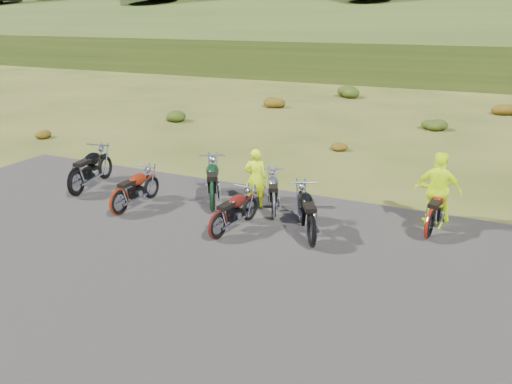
% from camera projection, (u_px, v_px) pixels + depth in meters
% --- Properties ---
extents(ground, '(300.00, 300.00, 0.00)m').
position_uv_depth(ground, '(237.00, 250.00, 10.97)').
color(ground, '#373F15').
rests_on(ground, ground).
extents(gravel_pad, '(20.00, 12.00, 0.04)m').
position_uv_depth(gravel_pad, '(189.00, 293.00, 9.26)').
color(gravel_pad, black).
rests_on(gravel_pad, ground).
extents(hill_slope, '(300.00, 45.97, 9.37)m').
position_uv_depth(hill_slope, '(447.00, 62.00, 53.72)').
color(hill_slope, '#2D4416').
rests_on(hill_slope, ground).
extents(hill_plateau, '(300.00, 90.00, 9.17)m').
position_uv_depth(hill_plateau, '(473.00, 39.00, 105.01)').
color(hill_plateau, '#2D4416').
rests_on(hill_plateau, ground).
extents(shrub_0, '(0.77, 0.77, 0.45)m').
position_uv_depth(shrub_0, '(45.00, 133.00, 20.76)').
color(shrub_0, '#61370C').
rests_on(shrub_0, ground).
extents(shrub_1, '(1.03, 1.03, 0.61)m').
position_uv_depth(shrub_1, '(175.00, 115.00, 24.12)').
color(shrub_1, '#1E340D').
rests_on(shrub_1, ground).
extents(shrub_2, '(1.30, 1.30, 0.77)m').
position_uv_depth(shrub_2, '(273.00, 101.00, 27.48)').
color(shrub_2, '#61370C').
rests_on(shrub_2, ground).
extents(shrub_3, '(1.56, 1.56, 0.92)m').
position_uv_depth(shrub_3, '(349.00, 90.00, 30.84)').
color(shrub_3, '#1E340D').
rests_on(shrub_3, ground).
extents(shrub_4, '(0.77, 0.77, 0.45)m').
position_uv_depth(shrub_4, '(337.00, 144.00, 18.92)').
color(shrub_4, '#61370C').
rests_on(shrub_4, ground).
extents(shrub_5, '(1.03, 1.03, 0.61)m').
position_uv_depth(shrub_5, '(433.00, 123.00, 22.28)').
color(shrub_5, '#1E340D').
rests_on(shrub_5, ground).
extents(shrub_6, '(1.30, 1.30, 0.77)m').
position_uv_depth(shrub_6, '(504.00, 107.00, 25.64)').
color(shrub_6, '#61370C').
rests_on(shrub_6, ground).
extents(motorcycle_0, '(1.17, 2.41, 1.21)m').
position_uv_depth(motorcycle_0, '(78.00, 197.00, 14.16)').
color(motorcycle_0, black).
rests_on(motorcycle_0, ground).
extents(motorcycle_1, '(0.71, 2.01, 1.04)m').
position_uv_depth(motorcycle_1, '(121.00, 216.00, 12.80)').
color(motorcycle_1, maroon).
rests_on(motorcycle_1, ground).
extents(motorcycle_2, '(1.76, 2.38, 1.20)m').
position_uv_depth(motorcycle_2, '(213.00, 212.00, 13.04)').
color(motorcycle_2, black).
rests_on(motorcycle_2, ground).
extents(motorcycle_3, '(1.38, 2.00, 1.00)m').
position_uv_depth(motorcycle_3, '(273.00, 219.00, 12.61)').
color(motorcycle_3, '#99999D').
rests_on(motorcycle_3, ground).
extents(motorcycle_4, '(0.93, 1.98, 1.00)m').
position_uv_depth(motorcycle_4, '(218.00, 240.00, 11.44)').
color(motorcycle_4, '#52120D').
rests_on(motorcycle_4, ground).
extents(motorcycle_5, '(1.68, 2.23, 1.13)m').
position_uv_depth(motorcycle_5, '(311.00, 248.00, 11.06)').
color(motorcycle_5, black).
rests_on(motorcycle_5, ground).
extents(motorcycle_6, '(0.87, 2.07, 1.05)m').
position_uv_depth(motorcycle_6, '(427.00, 240.00, 11.46)').
color(motorcycle_6, maroon).
rests_on(motorcycle_6, ground).
extents(person_middle, '(0.68, 0.59, 1.59)m').
position_uv_depth(person_middle, '(255.00, 179.00, 13.11)').
color(person_middle, '#D5FA0D').
rests_on(person_middle, ground).
extents(person_right_a, '(1.07, 1.01, 1.75)m').
position_uv_depth(person_right_a, '(436.00, 188.00, 12.19)').
color(person_right_a, '#D5FA0D').
rests_on(person_right_a, ground).
extents(person_right_b, '(1.07, 0.45, 1.83)m').
position_uv_depth(person_right_b, '(438.00, 192.00, 11.80)').
color(person_right_b, '#D5FA0D').
rests_on(person_right_b, ground).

